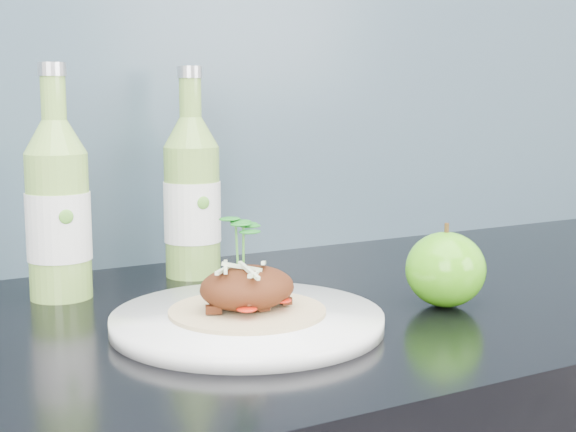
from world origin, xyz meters
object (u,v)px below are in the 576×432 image
at_px(green_apple, 445,269).
at_px(dinner_plate, 247,321).
at_px(cider_bottle_right, 192,198).
at_px(cider_bottle_left, 58,210).

bearing_deg(green_apple, dinner_plate, 172.62).
bearing_deg(dinner_plate, cider_bottle_right, 79.74).
relative_size(cider_bottle_left, cider_bottle_right, 1.00).
bearing_deg(cider_bottle_left, dinner_plate, -54.05).
relative_size(dinner_plate, cider_bottle_right, 1.34).
xyz_separation_m(cider_bottle_left, cider_bottle_right, (0.18, 0.03, 0.00)).
xyz_separation_m(dinner_plate, cider_bottle_left, (-0.13, 0.22, 0.09)).
xyz_separation_m(dinner_plate, green_apple, (0.23, -0.03, 0.03)).
bearing_deg(dinner_plate, cider_bottle_left, 121.41).
relative_size(green_apple, cider_bottle_left, 0.37).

